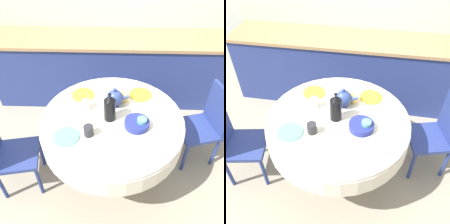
% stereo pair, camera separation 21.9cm
% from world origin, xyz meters
% --- Properties ---
extents(ground_plane, '(12.00, 12.00, 0.00)m').
position_xyz_m(ground_plane, '(0.00, 0.00, 0.00)').
color(ground_plane, '#9E937F').
extents(kitchen_counter, '(3.24, 0.64, 0.92)m').
position_xyz_m(kitchen_counter, '(0.00, 1.31, 0.46)').
color(kitchen_counter, navy).
rests_on(kitchen_counter, ground_plane).
extents(dining_table, '(1.31, 1.31, 0.77)m').
position_xyz_m(dining_table, '(0.00, 0.00, 0.65)').
color(dining_table, tan).
rests_on(dining_table, ground_plane).
extents(chair_left, '(0.49, 0.49, 0.91)m').
position_xyz_m(chair_left, '(0.96, 0.25, 0.50)').
color(chair_left, navy).
rests_on(chair_left, ground_plane).
extents(chair_right, '(0.47, 0.47, 0.91)m').
position_xyz_m(chair_right, '(-0.98, -0.18, 0.50)').
color(chair_right, navy).
rests_on(chair_right, ground_plane).
extents(plate_near_left, '(0.22, 0.22, 0.01)m').
position_xyz_m(plate_near_left, '(-0.38, -0.24, 0.78)').
color(plate_near_left, '#60BCB7').
rests_on(plate_near_left, dining_table).
extents(cup_near_left, '(0.08, 0.08, 0.10)m').
position_xyz_m(cup_near_left, '(-0.19, -0.20, 0.82)').
color(cup_near_left, '#28282D').
rests_on(cup_near_left, dining_table).
extents(plate_near_right, '(0.22, 0.22, 0.01)m').
position_xyz_m(plate_near_right, '(0.34, -0.29, 0.78)').
color(plate_near_right, white).
rests_on(plate_near_right, dining_table).
extents(cup_near_right, '(0.08, 0.08, 0.10)m').
position_xyz_m(cup_near_right, '(0.26, -0.10, 0.82)').
color(cup_near_right, '#5BA39E').
rests_on(cup_near_right, dining_table).
extents(plate_far_left, '(0.22, 0.22, 0.01)m').
position_xyz_m(plate_far_left, '(-0.30, 0.33, 0.78)').
color(plate_far_left, yellow).
rests_on(plate_far_left, dining_table).
extents(cup_far_left, '(0.08, 0.08, 0.10)m').
position_xyz_m(cup_far_left, '(-0.25, 0.13, 0.82)').
color(cup_far_left, white).
rests_on(cup_far_left, dining_table).
extents(plate_far_right, '(0.22, 0.22, 0.01)m').
position_xyz_m(plate_far_right, '(0.27, 0.35, 0.78)').
color(plate_far_right, yellow).
rests_on(plate_far_right, dining_table).
extents(cup_far_right, '(0.08, 0.08, 0.10)m').
position_xyz_m(cup_far_right, '(0.11, 0.25, 0.82)').
color(cup_far_right, '#DBB766').
rests_on(cup_far_right, dining_table).
extents(coffee_carafe, '(0.10, 0.10, 0.29)m').
position_xyz_m(coffee_carafe, '(-0.02, 0.00, 0.90)').
color(coffee_carafe, black).
rests_on(coffee_carafe, dining_table).
extents(teapot, '(0.22, 0.16, 0.20)m').
position_xyz_m(teapot, '(0.02, 0.19, 0.86)').
color(teapot, '#33478E').
rests_on(teapot, dining_table).
extents(fruit_bowl, '(0.22, 0.22, 0.06)m').
position_xyz_m(fruit_bowl, '(0.22, -0.09, 0.80)').
color(fruit_bowl, navy).
rests_on(fruit_bowl, dining_table).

